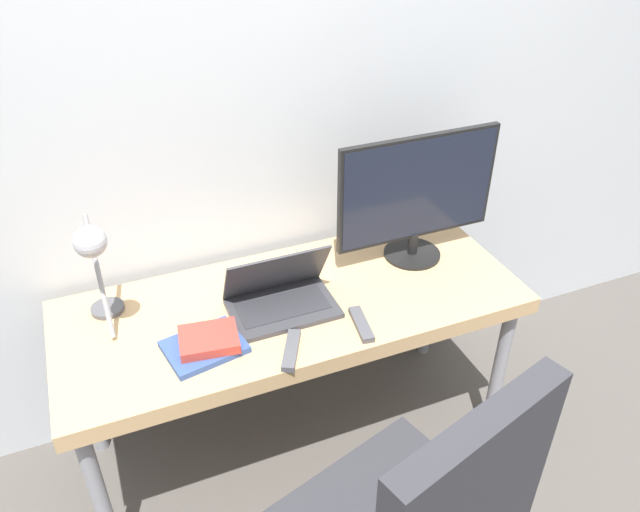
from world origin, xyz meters
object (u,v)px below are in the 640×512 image
object	(u,v)px
book_stack	(206,343)
monitor	(417,194)
laptop	(281,296)
desk_lamp	(94,258)

from	to	relation	value
book_stack	monitor	bearing A→B (deg)	14.61
monitor	laptop	bearing A→B (deg)	-168.66
laptop	desk_lamp	size ratio (longest dim) A/B	0.84
laptop	desk_lamp	xyz separation A→B (m)	(-0.54, 0.08, 0.25)
monitor	desk_lamp	distance (m)	1.11
monitor	desk_lamp	xyz separation A→B (m)	(-1.11, -0.04, 0.03)
desk_lamp	monitor	bearing A→B (deg)	1.97
book_stack	desk_lamp	bearing A→B (deg)	145.20
desk_lamp	book_stack	distance (m)	0.42
desk_lamp	book_stack	size ratio (longest dim) A/B	1.59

